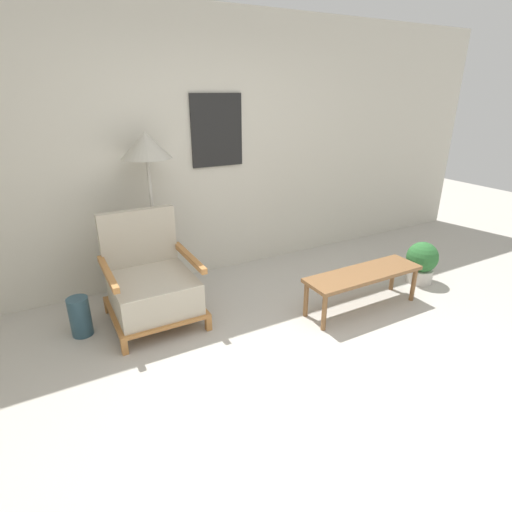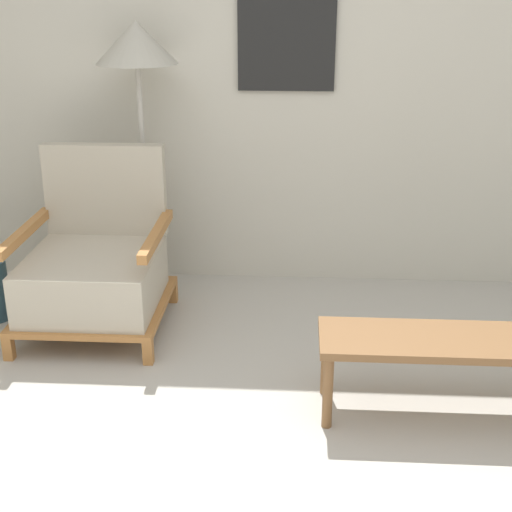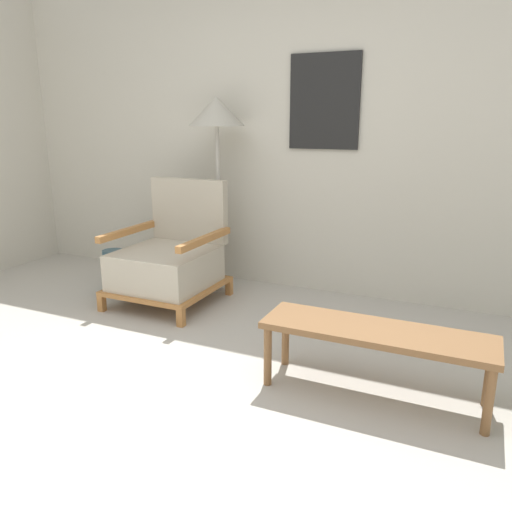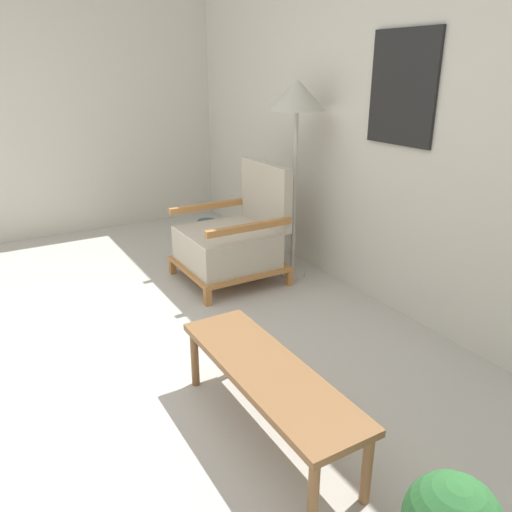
{
  "view_description": "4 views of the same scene",
  "coord_description": "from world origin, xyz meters",
  "px_view_note": "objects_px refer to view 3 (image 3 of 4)",
  "views": [
    {
      "loc": [
        -1.51,
        -1.7,
        1.93
      ],
      "look_at": [
        0.1,
        1.21,
        0.55
      ],
      "focal_mm": 28.0,
      "sensor_mm": 36.0,
      "label": 1
    },
    {
      "loc": [
        0.29,
        -1.99,
        1.8
      ],
      "look_at": [
        0.1,
        1.21,
        0.55
      ],
      "focal_mm": 50.0,
      "sensor_mm": 36.0,
      "label": 2
    },
    {
      "loc": [
        1.41,
        -1.66,
        1.41
      ],
      "look_at": [
        0.1,
        1.21,
        0.55
      ],
      "focal_mm": 35.0,
      "sensor_mm": 36.0,
      "label": 3
    },
    {
      "loc": [
        2.66,
        -0.29,
        1.68
      ],
      "look_at": [
        0.1,
        1.21,
        0.55
      ],
      "focal_mm": 35.0,
      "sensor_mm": 36.0,
      "label": 4
    }
  ],
  "objects_px": {
    "armchair": "(170,260)",
    "vase": "(114,270)",
    "coffee_table": "(376,337)",
    "floor_lamp": "(217,119)"
  },
  "relations": [
    {
      "from": "floor_lamp",
      "to": "coffee_table",
      "type": "distance_m",
      "value": 2.29
    },
    {
      "from": "vase",
      "to": "floor_lamp",
      "type": "bearing_deg",
      "value": 27.69
    },
    {
      "from": "coffee_table",
      "to": "floor_lamp",
      "type": "bearing_deg",
      "value": 142.25
    },
    {
      "from": "armchair",
      "to": "coffee_table",
      "type": "distance_m",
      "value": 1.94
    },
    {
      "from": "armchair",
      "to": "vase",
      "type": "bearing_deg",
      "value": 175.44
    },
    {
      "from": "floor_lamp",
      "to": "armchair",
      "type": "bearing_deg",
      "value": -112.12
    },
    {
      "from": "armchair",
      "to": "floor_lamp",
      "type": "bearing_deg",
      "value": 67.88
    },
    {
      "from": "floor_lamp",
      "to": "coffee_table",
      "type": "relative_size",
      "value": 1.35
    },
    {
      "from": "coffee_table",
      "to": "vase",
      "type": "height_order",
      "value": "coffee_table"
    },
    {
      "from": "armchair",
      "to": "vase",
      "type": "distance_m",
      "value": 0.64
    }
  ]
}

